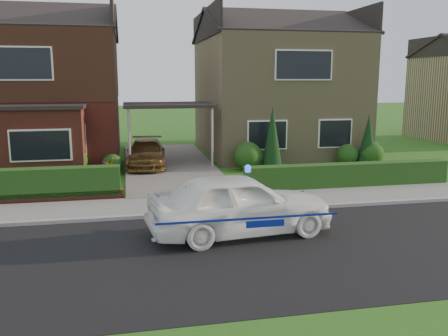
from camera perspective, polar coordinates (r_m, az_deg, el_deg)
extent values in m
plane|color=#235115|center=(10.67, -1.26, -10.35)|extent=(120.00, 120.00, 0.00)
cube|color=black|center=(10.67, -1.26, -10.35)|extent=(60.00, 6.00, 0.02)
cube|color=#9E9993|center=(13.50, -3.60, -5.53)|extent=(60.00, 0.16, 0.12)
cube|color=slate|center=(14.51, -4.18, -4.42)|extent=(60.00, 2.00, 0.10)
cube|color=#666059|center=(21.21, -6.62, 0.41)|extent=(3.80, 12.00, 0.12)
cube|color=maroon|center=(24.15, -21.40, 7.79)|extent=(7.20, 8.00, 5.80)
cube|color=white|center=(20.07, -18.53, 3.21)|extent=(1.60, 0.08, 1.30)
cube|color=white|center=(20.18, -23.60, 11.46)|extent=(2.60, 0.08, 1.30)
cube|color=black|center=(24.14, -21.64, 11.22)|extent=(7.26, 8.06, 2.90)
cube|color=maroon|center=(19.51, -20.85, 2.71)|extent=(3.00, 1.40, 2.70)
cube|color=black|center=(19.38, -21.13, 6.87)|extent=(3.20, 1.60, 0.14)
cube|color=#9A885E|center=(24.99, 6.12, 8.53)|extent=(7.20, 8.00, 5.80)
cube|color=white|center=(20.80, 5.23, 3.97)|extent=(1.80, 0.08, 1.30)
cube|color=white|center=(21.93, 13.20, 4.08)|extent=(1.60, 0.08, 1.30)
cube|color=white|center=(21.18, 9.57, 12.12)|extent=(2.60, 0.08, 1.30)
cube|color=black|center=(20.90, -6.78, 7.55)|extent=(3.80, 3.00, 0.14)
cylinder|color=gray|center=(19.55, -11.31, 3.22)|extent=(0.10, 0.10, 2.70)
cylinder|color=gray|center=(19.86, -1.44, 3.54)|extent=(0.10, 0.10, 2.70)
cube|color=#163B12|center=(17.36, 14.60, -2.38)|extent=(7.50, 0.55, 0.80)
sphere|color=#163B12|center=(19.48, -18.00, 0.82)|extent=(1.32, 1.32, 1.32)
sphere|color=#163B12|center=(19.70, -13.25, 0.46)|extent=(0.84, 0.84, 0.84)
sphere|color=#163B12|center=(20.09, 2.89, 1.45)|extent=(1.20, 1.20, 1.20)
sphere|color=#163B12|center=(21.80, 14.61, 1.53)|extent=(0.96, 0.96, 0.96)
sphere|color=#163B12|center=(21.99, 17.30, 1.63)|extent=(1.08, 1.08, 1.08)
cone|color=black|center=(20.07, 5.82, 3.42)|extent=(0.90, 0.90, 2.60)
cone|color=black|center=(21.82, 16.92, 3.07)|extent=(0.90, 0.90, 2.20)
imported|color=white|center=(11.72, 1.90, -4.42)|extent=(2.36, 4.74, 1.55)
sphere|color=#193FF2|center=(11.58, 3.02, -0.26)|extent=(0.17, 0.17, 0.17)
cube|color=navy|center=(10.87, 3.04, -5.97)|extent=(4.19, 0.02, 0.05)
cube|color=navy|center=(12.60, 0.92, -3.62)|extent=(4.19, 0.01, 0.05)
ellipsoid|color=black|center=(11.32, -4.27, -3.43)|extent=(0.22, 0.17, 0.21)
sphere|color=white|center=(11.27, -4.16, -3.55)|extent=(0.11, 0.11, 0.11)
sphere|color=black|center=(11.27, -4.17, -2.76)|extent=(0.13, 0.13, 0.13)
cone|color=black|center=(11.26, -4.41, -2.43)|extent=(0.04, 0.04, 0.05)
cone|color=black|center=(11.27, -3.95, -2.42)|extent=(0.04, 0.04, 0.05)
imported|color=brown|center=(20.56, -9.31, 1.77)|extent=(1.84, 3.98, 1.13)
imported|color=gray|center=(17.32, -24.55, -1.77)|extent=(0.41, 0.28, 0.75)
imported|color=gray|center=(19.12, -13.58, 0.04)|extent=(0.55, 0.54, 0.77)
imported|color=gray|center=(18.29, -13.93, -0.44)|extent=(0.45, 0.45, 0.78)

